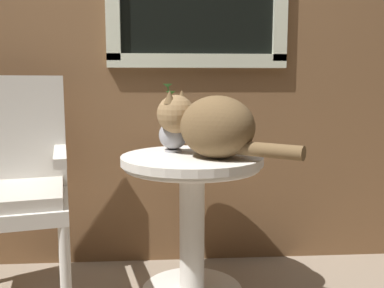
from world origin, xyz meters
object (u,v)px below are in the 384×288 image
(wicker_side_table, at_px, (192,199))
(wicker_chair, at_px, (6,179))
(cat, at_px, (211,125))
(pewter_vase_with_ivy, at_px, (173,131))

(wicker_side_table, distance_m, wicker_chair, 0.81)
(wicker_side_table, relative_size, cat, 1.14)
(wicker_chair, xyz_separation_m, pewter_vase_with_ivy, (0.72, 0.07, 0.19))
(cat, bearing_deg, wicker_chair, 174.36)
(cat, relative_size, pewter_vase_with_ivy, 1.83)
(wicker_side_table, bearing_deg, wicker_chair, 177.68)
(wicker_chair, bearing_deg, wicker_side_table, -2.32)
(wicker_chair, height_order, cat, wicker_chair)
(wicker_side_table, relative_size, wicker_chair, 0.65)
(pewter_vase_with_ivy, bearing_deg, cat, -46.26)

